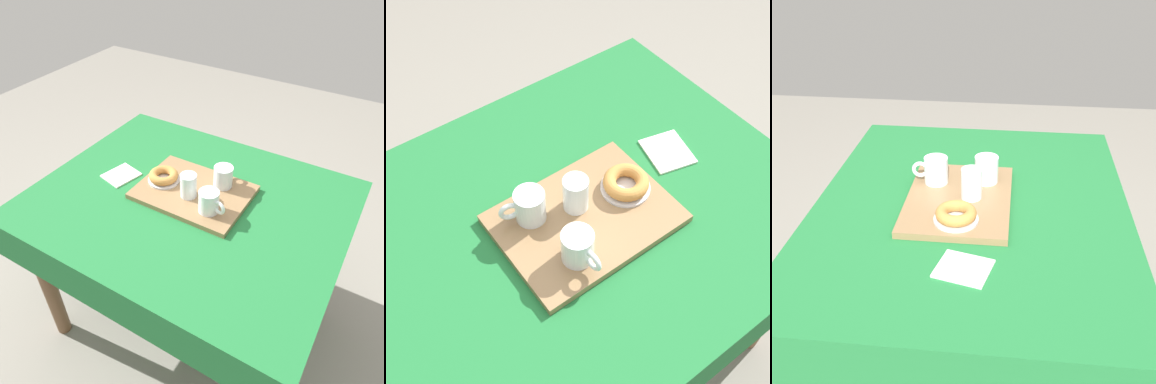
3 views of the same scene
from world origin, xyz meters
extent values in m
plane|color=gray|center=(0.00, 0.00, 0.00)|extent=(6.00, 6.00, 0.00)
cube|color=#1E6B33|center=(0.00, 0.00, 0.73)|extent=(1.14, 0.93, 0.04)
cube|color=#1E6B33|center=(0.00, -0.46, 0.64)|extent=(1.14, 0.01, 0.14)
cube|color=#1E6B33|center=(0.00, 0.46, 0.64)|extent=(1.14, 0.01, 0.14)
cube|color=#1E6B33|center=(0.57, 0.00, 0.64)|extent=(0.01, 0.93, 0.14)
cylinder|color=brown|center=(0.48, -0.37, 0.36)|extent=(0.06, 0.06, 0.71)
cylinder|color=brown|center=(0.48, 0.37, 0.36)|extent=(0.06, 0.06, 0.71)
cube|color=olive|center=(0.00, 0.04, 0.76)|extent=(0.41, 0.31, 0.02)
cylinder|color=white|center=(0.08, 0.12, 0.81)|extent=(0.07, 0.07, 0.08)
cylinder|color=#B27523|center=(0.08, 0.12, 0.81)|extent=(0.06, 0.06, 0.06)
torus|color=white|center=(0.08, 0.17, 0.81)|extent=(0.02, 0.05, 0.05)
cylinder|color=white|center=(0.10, -0.04, 0.81)|extent=(0.07, 0.07, 0.08)
cylinder|color=#B27523|center=(0.10, -0.04, 0.81)|extent=(0.06, 0.06, 0.06)
torus|color=white|center=(0.15, -0.05, 0.81)|extent=(0.05, 0.03, 0.05)
cylinder|color=white|center=(0.00, 0.00, 0.82)|extent=(0.06, 0.06, 0.09)
cylinder|color=silver|center=(0.00, 0.00, 0.80)|extent=(0.05, 0.05, 0.05)
cylinder|color=silver|center=(-0.13, 0.03, 0.77)|extent=(0.12, 0.12, 0.01)
torus|color=#BC7F3D|center=(-0.13, 0.03, 0.79)|extent=(0.11, 0.11, 0.03)
cube|color=white|center=(-0.31, -0.01, 0.75)|extent=(0.14, 0.15, 0.01)
camera|label=1|loc=(0.57, -0.92, 1.66)|focal=35.39mm
camera|label=2|loc=(0.44, 0.61, 1.76)|focal=48.43mm
camera|label=3|loc=(-1.25, -0.12, 1.51)|focal=46.11mm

